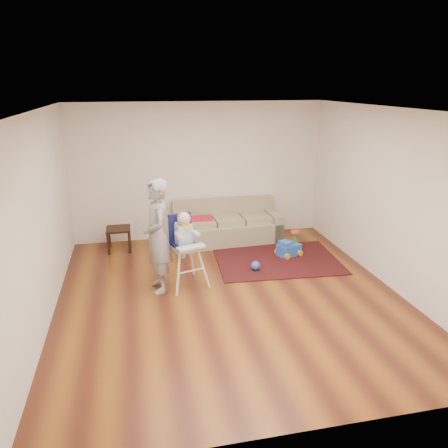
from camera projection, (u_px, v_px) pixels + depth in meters
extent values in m
plane|color=#4D2012|center=(230.00, 296.00, 6.53)|extent=(5.50, 5.50, 0.00)
cube|color=silver|center=(199.00, 172.00, 8.67)|extent=(5.00, 0.04, 2.70)
cube|color=silver|center=(41.00, 220.00, 5.61)|extent=(0.04, 5.50, 2.70)
cube|color=silver|center=(391.00, 199.00, 6.61)|extent=(0.04, 5.50, 2.70)
cube|color=white|center=(230.00, 110.00, 5.69)|extent=(5.00, 5.50, 0.04)
cube|color=red|center=(199.00, 218.00, 8.44)|extent=(0.49, 0.32, 0.04)
cube|color=black|center=(277.00, 260.00, 7.82)|extent=(2.24, 1.74, 0.02)
sphere|color=blue|center=(256.00, 266.00, 7.35)|extent=(0.16, 0.16, 0.16)
cylinder|color=blue|center=(180.00, 223.00, 6.44)|extent=(0.05, 0.12, 0.01)
imported|color=gray|center=(157.00, 236.00, 6.47)|extent=(0.48, 0.67, 1.72)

